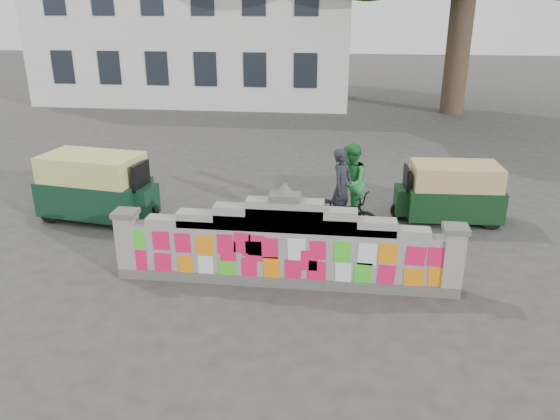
{
  "coord_description": "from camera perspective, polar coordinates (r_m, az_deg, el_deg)",
  "views": [
    {
      "loc": [
        1.05,
        -9.11,
        4.99
      ],
      "look_at": [
        -0.21,
        1.0,
        1.1
      ],
      "focal_mm": 35.0,
      "sensor_mm": 36.0,
      "label": 1
    }
  ],
  "objects": [
    {
      "name": "ground",
      "position": [
        10.44,
        0.49,
        -7.66
      ],
      "size": [
        100.0,
        100.0,
        0.0
      ],
      "primitive_type": "plane",
      "color": "#383533",
      "rests_on": "ground"
    },
    {
      "name": "parapet_wall",
      "position": [
        10.1,
        0.5,
        -3.93
      ],
      "size": [
        6.48,
        0.44,
        2.01
      ],
      "color": "#4C4C49",
      "rests_on": "ground"
    },
    {
      "name": "building",
      "position": [
        32.13,
        -7.83,
        18.97
      ],
      "size": [
        16.0,
        10.0,
        8.9
      ],
      "color": "silver",
      "rests_on": "ground"
    },
    {
      "name": "cyclist_bike",
      "position": [
        12.51,
        6.35,
        -0.2
      ],
      "size": [
        2.06,
        1.43,
        1.02
      ],
      "primitive_type": "imported",
      "rotation": [
        0.0,
        0.0,
        1.14
      ],
      "color": "black",
      "rests_on": "ground"
    },
    {
      "name": "cyclist_rider",
      "position": [
        12.39,
        6.42,
        1.33
      ],
      "size": [
        0.64,
        0.75,
        1.74
      ],
      "primitive_type": "imported",
      "rotation": [
        0.0,
        0.0,
        1.14
      ],
      "color": "black",
      "rests_on": "ground"
    },
    {
      "name": "pedestrian",
      "position": [
        13.16,
        7.36,
        2.84
      ],
      "size": [
        0.74,
        0.94,
        1.9
      ],
      "primitive_type": "imported",
      "rotation": [
        0.0,
        0.0,
        -1.59
      ],
      "color": "#248437",
      "rests_on": "ground"
    },
    {
      "name": "rickshaw_left",
      "position": [
        13.91,
        -18.6,
        2.39
      ],
      "size": [
        2.98,
        1.7,
        1.61
      ],
      "rotation": [
        0.0,
        0.0,
        -0.15
      ],
      "color": "#103122",
      "rests_on": "ground"
    },
    {
      "name": "rickshaw_right",
      "position": [
        13.71,
        17.41,
        1.83
      ],
      "size": [
        2.6,
        1.3,
        1.42
      ],
      "rotation": [
        0.0,
        0.0,
        3.19
      ],
      "color": "black",
      "rests_on": "ground"
    }
  ]
}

